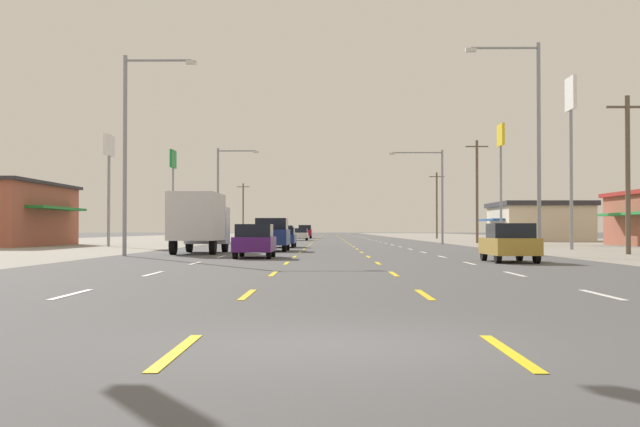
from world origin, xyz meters
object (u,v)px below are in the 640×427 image
(sedan_inner_left_farther, at_px, (300,234))
(pole_sign_left_row_1, at_px, (109,160))
(suv_inner_left_midfar, at_px, (272,234))
(streetlight_right_row_1, at_px, (436,188))
(suv_inner_left_farthest, at_px, (305,231))
(streetlight_right_row_0, at_px, (532,134))
(box_truck_far_left_mid, at_px, (200,220))
(streetlight_left_row_1, at_px, (222,188))
(streetlight_left_row_0, at_px, (132,141))
(pole_sign_right_row_2, at_px, (501,151))
(hatchback_far_right_nearest, at_px, (509,242))
(sedan_inner_left_far, at_px, (283,237))
(pole_sign_right_row_1, at_px, (571,120))
(suv_far_left_distant_a, at_px, (287,231))
(hatchback_inner_left_near, at_px, (255,241))
(pole_sign_left_row_2, at_px, (173,170))

(sedan_inner_left_farther, bearing_deg, pole_sign_left_row_1, -111.17)
(pole_sign_left_row_1, bearing_deg, suv_inner_left_midfar, -44.07)
(suv_inner_left_midfar, height_order, streetlight_right_row_1, streetlight_right_row_1)
(suv_inner_left_farthest, height_order, streetlight_right_row_0, streetlight_right_row_0)
(box_truck_far_left_mid, height_order, suv_inner_left_midfar, box_truck_far_left_mid)
(streetlight_left_row_1, bearing_deg, suv_inner_left_midfar, -75.65)
(box_truck_far_left_mid, bearing_deg, suv_inner_left_farthest, 87.36)
(suv_inner_left_midfar, relative_size, suv_inner_left_farthest, 1.00)
(streetlight_right_row_0, xyz_separation_m, streetlight_left_row_1, (-19.57, 33.58, -0.90))
(streetlight_left_row_0, relative_size, streetlight_right_row_1, 1.16)
(pole_sign_right_row_2, height_order, streetlight_left_row_0, pole_sign_right_row_2)
(sedan_inner_left_farther, bearing_deg, hatchback_far_right_nearest, -80.72)
(streetlight_left_row_1, height_order, streetlight_right_row_1, streetlight_left_row_1)
(sedan_inner_left_far, relative_size, pole_sign_right_row_1, 0.40)
(streetlight_left_row_0, bearing_deg, streetlight_right_row_0, -0.00)
(box_truck_far_left_mid, xyz_separation_m, suv_inner_left_midfar, (3.60, 5.03, -0.81))
(suv_inner_left_farthest, height_order, streetlight_right_row_1, streetlight_right_row_1)
(hatchback_far_right_nearest, distance_m, suv_inner_left_farthest, 88.98)
(suv_far_left_distant_a, bearing_deg, hatchback_inner_left_near, -88.00)
(suv_far_left_distant_a, bearing_deg, pole_sign_right_row_2, -68.77)
(hatchback_inner_left_near, height_order, pole_sign_right_row_2, pole_sign_right_row_2)
(box_truck_far_left_mid, height_order, streetlight_right_row_0, streetlight_right_row_0)
(suv_inner_left_midfar, distance_m, streetlight_right_row_0, 17.07)
(pole_sign_left_row_1, distance_m, pole_sign_right_row_1, 34.02)
(streetlight_left_row_0, bearing_deg, pole_sign_left_row_1, 107.82)
(pole_sign_left_row_2, height_order, streetlight_right_row_1, pole_sign_left_row_2)
(pole_sign_left_row_2, bearing_deg, pole_sign_right_row_1, -46.37)
(hatchback_inner_left_near, height_order, box_truck_far_left_mid, box_truck_far_left_mid)
(streetlight_right_row_0, xyz_separation_m, streetlight_right_row_1, (-0.28, 33.58, -0.87))
(hatchback_far_right_nearest, relative_size, pole_sign_right_row_1, 0.35)
(suv_far_left_distant_a, xyz_separation_m, pole_sign_left_row_2, (-9.98, -46.75, 6.71))
(sedan_inner_left_far, height_order, streetlight_right_row_1, streetlight_right_row_1)
(streetlight_left_row_0, bearing_deg, hatchback_far_right_nearest, -23.49)
(sedan_inner_left_farther, height_order, pole_sign_right_row_2, pole_sign_right_row_2)
(sedan_inner_left_farther, distance_m, streetlight_right_row_0, 59.09)
(hatchback_far_right_nearest, distance_m, suv_inner_left_midfar, 19.80)
(streetlight_left_row_0, height_order, streetlight_right_row_1, streetlight_left_row_0)
(pole_sign_left_row_1, bearing_deg, pole_sign_left_row_2, 89.64)
(hatchback_far_right_nearest, height_order, pole_sign_left_row_1, pole_sign_left_row_1)
(box_truck_far_left_mid, xyz_separation_m, suv_far_left_distant_a, (0.27, 89.74, -0.81))
(pole_sign_right_row_2, relative_size, streetlight_right_row_0, 1.06)
(pole_sign_right_row_2, bearing_deg, pole_sign_left_row_1, -158.22)
(sedan_inner_left_farther, bearing_deg, streetlight_right_row_1, -61.21)
(sedan_inner_left_far, distance_m, streetlight_left_row_0, 20.95)
(suv_far_left_distant_a, distance_m, pole_sign_right_row_2, 63.24)
(suv_inner_left_farthest, relative_size, suv_far_left_distant_a, 1.00)
(suv_inner_left_midfar, xyz_separation_m, streetlight_left_row_1, (-6.19, 24.20, 4.03))
(streetlight_right_row_0, bearing_deg, streetlight_left_row_1, 120.24)
(sedan_inner_left_far, distance_m, suv_inner_left_farthest, 61.66)
(pole_sign_left_row_1, bearing_deg, suv_far_left_distant_a, 81.95)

